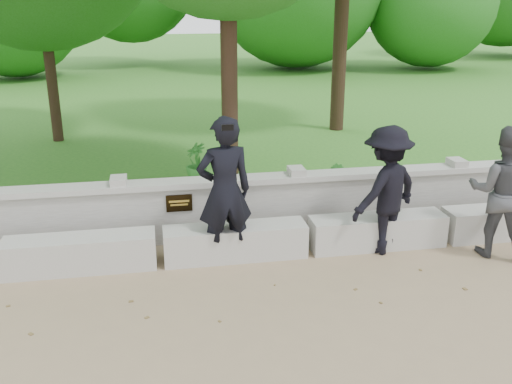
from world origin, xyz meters
TOP-DOWN VIEW (x-y plane):
  - ground at (0.00, 0.00)m, footprint 80.00×80.00m
  - lawn at (0.00, 14.00)m, footprint 40.00×22.00m
  - concrete_bench at (0.00, 1.90)m, footprint 11.90×0.45m
  - parapet_wall at (0.00, 2.60)m, footprint 12.50×0.35m
  - man_main at (0.86, 1.80)m, footprint 0.77×0.69m
  - visitor_left at (4.48, 1.38)m, footprint 1.09×1.04m
  - visitor_mid at (3.02, 1.76)m, footprint 1.30×1.11m
  - shrub_b at (2.84, 3.30)m, footprint 0.31×0.35m
  - shrub_d at (0.70, 4.51)m, footprint 0.49×0.50m

SIDE VIEW (x-z plane):
  - ground at x=0.00m, z-range 0.00..0.00m
  - lawn at x=0.00m, z-range 0.00..0.25m
  - concrete_bench at x=0.00m, z-range 0.00..0.45m
  - parapet_wall at x=0.00m, z-range 0.01..0.91m
  - shrub_b at x=2.84m, z-range 0.25..0.79m
  - shrub_d at x=0.70m, z-range 0.25..0.94m
  - visitor_mid at x=3.02m, z-range 0.00..1.75m
  - visitor_left at x=4.48m, z-range 0.00..1.78m
  - man_main at x=0.86m, z-range 0.00..1.96m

